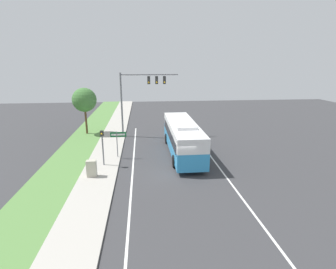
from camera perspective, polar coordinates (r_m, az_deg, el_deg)
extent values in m
plane|color=#38383A|center=(21.24, 2.09, -8.19)|extent=(80.00, 80.00, 0.00)
cube|color=#ADA89E|center=(21.34, -14.83, -8.44)|extent=(2.80, 80.00, 0.12)
cube|color=#568442|center=(22.09, -23.13, -8.39)|extent=(3.60, 80.00, 0.10)
cube|color=silver|center=(21.09, -7.75, -8.50)|extent=(0.14, 30.00, 0.01)
cube|color=silver|center=(21.99, 11.51, -7.64)|extent=(0.14, 30.00, 0.01)
cube|color=#3393D1|center=(25.19, 3.16, -1.74)|extent=(2.51, 11.06, 1.44)
cube|color=white|center=(24.83, 3.20, 1.15)|extent=(2.51, 11.06, 1.18)
cube|color=black|center=(24.94, 3.19, 0.24)|extent=(2.55, 10.17, 0.89)
cube|color=white|center=(23.87, 3.53, 2.31)|extent=(1.76, 3.87, 0.24)
cylinder|color=black|center=(28.46, -0.31, -0.87)|extent=(0.28, 1.06, 1.06)
cylinder|color=black|center=(28.78, 4.47, -0.73)|extent=(0.28, 1.06, 1.06)
cylinder|color=black|center=(22.00, 1.39, -5.84)|extent=(0.28, 1.06, 1.06)
cylinder|color=black|center=(22.41, 7.54, -5.57)|extent=(0.28, 1.06, 1.06)
cylinder|color=slate|center=(31.00, -10.05, 6.28)|extent=(0.20, 0.20, 7.43)
cylinder|color=slate|center=(30.58, -4.08, 12.88)|extent=(6.55, 0.14, 0.14)
cube|color=#2D2D2D|center=(30.61, -4.21, 11.72)|extent=(0.32, 0.28, 0.90)
sphere|color=yellow|center=(30.45, -4.20, 11.23)|extent=(0.18, 0.18, 0.18)
cube|color=#2D2D2D|center=(30.65, -2.50, 11.75)|extent=(0.32, 0.28, 0.90)
sphere|color=yellow|center=(30.49, -2.47, 11.26)|extent=(0.18, 0.18, 0.18)
cube|color=#2D2D2D|center=(30.71, -0.79, 11.77)|extent=(0.32, 0.28, 0.90)
sphere|color=yellow|center=(30.55, -0.75, 11.28)|extent=(0.18, 0.18, 0.18)
cylinder|color=slate|center=(22.55, -13.99, -3.01)|extent=(0.12, 0.12, 3.11)
cube|color=#2D2D2D|center=(22.18, -14.21, 0.26)|extent=(0.28, 0.24, 0.44)
sphere|color=yellow|center=(22.04, -14.27, 0.16)|extent=(0.14, 0.14, 0.14)
cylinder|color=slate|center=(24.26, -11.00, -2.25)|extent=(0.08, 0.08, 2.53)
cube|color=#145B2D|center=(23.97, -10.78, -0.02)|extent=(1.43, 0.03, 0.48)
cube|color=white|center=(23.95, -10.78, -0.03)|extent=(1.22, 0.01, 0.17)
cube|color=#B7B29E|center=(20.79, -16.29, -7.11)|extent=(0.73, 0.46, 1.28)
cylinder|color=brown|center=(33.27, -17.40, 2.95)|extent=(0.24, 0.24, 3.28)
sphere|color=#427538|center=(32.86, -17.75, 7.20)|extent=(2.85, 2.85, 2.85)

